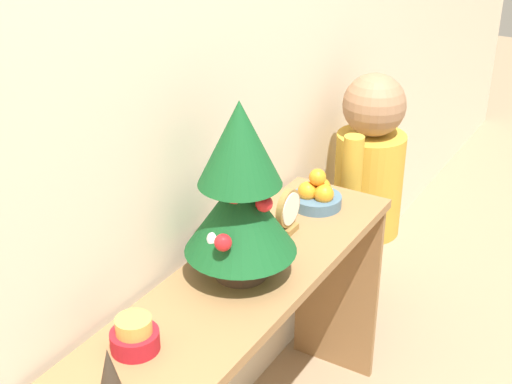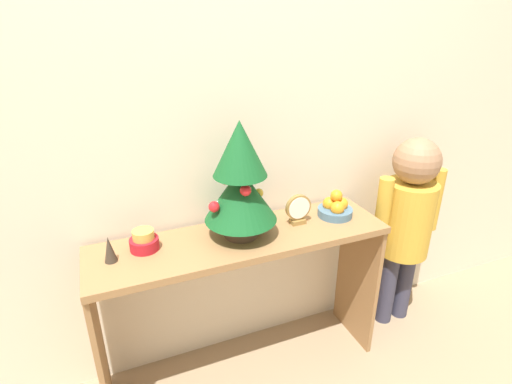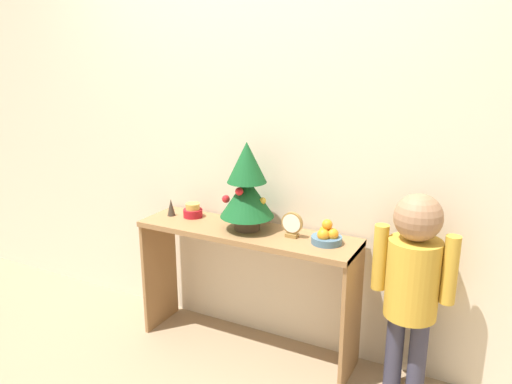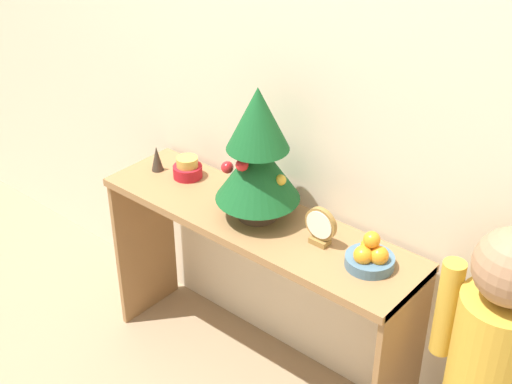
{
  "view_description": "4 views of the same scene",
  "coord_description": "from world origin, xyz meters",
  "px_view_note": "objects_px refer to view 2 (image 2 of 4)",
  "views": [
    {
      "loc": [
        -1.35,
        -0.67,
        1.74
      ],
      "look_at": [
        0.05,
        0.17,
        0.94
      ],
      "focal_mm": 50.0,
      "sensor_mm": 36.0,
      "label": 1
    },
    {
      "loc": [
        -0.49,
        -1.17,
        1.54
      ],
      "look_at": [
        0.05,
        0.15,
        0.92
      ],
      "focal_mm": 28.0,
      "sensor_mm": 36.0,
      "label": 2
    },
    {
      "loc": [
        1.23,
        -2.07,
        1.64
      ],
      "look_at": [
        0.08,
        0.14,
        0.95
      ],
      "focal_mm": 35.0,
      "sensor_mm": 36.0,
      "label": 3
    },
    {
      "loc": [
        1.35,
        -1.42,
        2.06
      ],
      "look_at": [
        0.02,
        0.15,
        0.84
      ],
      "focal_mm": 50.0,
      "sensor_mm": 36.0,
      "label": 4
    }
  ],
  "objects_px": {
    "desk_clock": "(298,210)",
    "child_figure": "(408,214)",
    "singing_bowl": "(144,241)",
    "figurine": "(109,249)",
    "mini_tree": "(240,181)",
    "fruit_bowl": "(336,208)"
  },
  "relations": [
    {
      "from": "singing_bowl",
      "to": "figurine",
      "type": "height_order",
      "value": "figurine"
    },
    {
      "from": "fruit_bowl",
      "to": "figurine",
      "type": "bearing_deg",
      "value": -179.84
    },
    {
      "from": "mini_tree",
      "to": "desk_clock",
      "type": "height_order",
      "value": "mini_tree"
    },
    {
      "from": "mini_tree",
      "to": "singing_bowl",
      "type": "bearing_deg",
      "value": 173.89
    },
    {
      "from": "mini_tree",
      "to": "figurine",
      "type": "distance_m",
      "value": 0.54
    },
    {
      "from": "singing_bowl",
      "to": "child_figure",
      "type": "xyz_separation_m",
      "value": [
        1.27,
        -0.04,
        -0.11
      ]
    },
    {
      "from": "fruit_bowl",
      "to": "child_figure",
      "type": "bearing_deg",
      "value": -0.02
    },
    {
      "from": "figurine",
      "to": "child_figure",
      "type": "relative_size",
      "value": 0.1
    },
    {
      "from": "fruit_bowl",
      "to": "child_figure",
      "type": "relative_size",
      "value": 0.15
    },
    {
      "from": "singing_bowl",
      "to": "desk_clock",
      "type": "height_order",
      "value": "desk_clock"
    },
    {
      "from": "mini_tree",
      "to": "desk_clock",
      "type": "xyz_separation_m",
      "value": [
        0.27,
        0.0,
        -0.17
      ]
    },
    {
      "from": "desk_clock",
      "to": "child_figure",
      "type": "height_order",
      "value": "child_figure"
    },
    {
      "from": "singing_bowl",
      "to": "child_figure",
      "type": "bearing_deg",
      "value": -1.63
    },
    {
      "from": "desk_clock",
      "to": "singing_bowl",
      "type": "bearing_deg",
      "value": 176.67
    },
    {
      "from": "fruit_bowl",
      "to": "figurine",
      "type": "relative_size",
      "value": 1.53
    },
    {
      "from": "desk_clock",
      "to": "figurine",
      "type": "relative_size",
      "value": 1.33
    },
    {
      "from": "child_figure",
      "to": "fruit_bowl",
      "type": "bearing_deg",
      "value": 179.98
    },
    {
      "from": "mini_tree",
      "to": "figurine",
      "type": "height_order",
      "value": "mini_tree"
    },
    {
      "from": "singing_bowl",
      "to": "figurine",
      "type": "bearing_deg",
      "value": -163.03
    },
    {
      "from": "desk_clock",
      "to": "child_figure",
      "type": "relative_size",
      "value": 0.13
    },
    {
      "from": "fruit_bowl",
      "to": "desk_clock",
      "type": "height_order",
      "value": "desk_clock"
    },
    {
      "from": "child_figure",
      "to": "mini_tree",
      "type": "bearing_deg",
      "value": -179.71
    }
  ]
}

